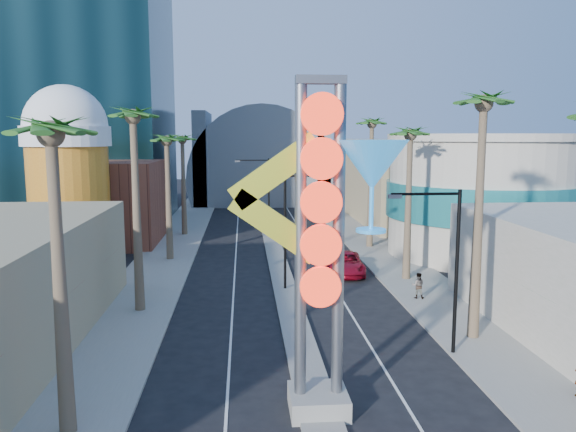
{
  "coord_description": "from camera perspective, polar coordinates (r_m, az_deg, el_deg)",
  "views": [
    {
      "loc": [
        -2.75,
        -17.01,
        10.46
      ],
      "look_at": [
        0.12,
        19.0,
        5.26
      ],
      "focal_mm": 35.0,
      "sensor_mm": 36.0,
      "label": 1
    }
  ],
  "objects": [
    {
      "name": "streetlight_1",
      "position": [
        61.31,
        -2.48,
        2.95
      ],
      "size": [
        3.79,
        0.25,
        8.0
      ],
      "color": "black",
      "rests_on": "ground"
    },
    {
      "name": "red_pickup",
      "position": [
        43.13,
        5.8,
        -4.78
      ],
      "size": [
        3.13,
        6.02,
        1.62
      ],
      "primitive_type": "imported",
      "rotation": [
        0.0,
        0.0,
        -0.08
      ],
      "color": "maroon",
      "rests_on": "ground"
    },
    {
      "name": "turquoise_building",
      "position": [
        51.65,
        19.17,
        1.94
      ],
      "size": [
        16.6,
        16.6,
        10.6
      ],
      "color": "#B3AD97",
      "rests_on": "ground"
    },
    {
      "name": "brick_filler_west",
      "position": [
        56.95,
        -17.98,
        1.27
      ],
      "size": [
        10.0,
        10.0,
        8.0
      ],
      "primitive_type": "cube",
      "color": "brown",
      "rests_on": "ground"
    },
    {
      "name": "palm_7",
      "position": [
        52.35,
        8.51,
        8.5
      ],
      "size": [
        2.4,
        2.4,
        12.7
      ],
      "color": "brown",
      "rests_on": "ground"
    },
    {
      "name": "canopy",
      "position": [
        89.27,
        -2.79,
        4.23
      ],
      "size": [
        22.0,
        16.0,
        22.0
      ],
      "color": "slate",
      "rests_on": "ground"
    },
    {
      "name": "sidewalk_east",
      "position": [
        54.44,
        8.55,
        -2.9
      ],
      "size": [
        5.0,
        100.0,
        0.15
      ],
      "primitive_type": "cube",
      "color": "gray",
      "rests_on": "ground"
    },
    {
      "name": "palm_3",
      "position": [
        59.35,
        -10.68,
        7.1
      ],
      "size": [
        2.4,
        2.4,
        11.2
      ],
      "color": "brown",
      "rests_on": "ground"
    },
    {
      "name": "neon_sign",
      "position": [
        20.53,
        5.51,
        -0.68
      ],
      "size": [
        6.53,
        2.6,
        12.55
      ],
      "color": "gray",
      "rests_on": "ground"
    },
    {
      "name": "palm_6",
      "position": [
        40.75,
        12.31,
        7.26
      ],
      "size": [
        2.4,
        2.4,
        11.7
      ],
      "color": "brown",
      "rests_on": "ground"
    },
    {
      "name": "pedestrian_b",
      "position": [
        36.97,
        13.07,
        -6.89
      ],
      "size": [
        0.94,
        0.82,
        1.65
      ],
      "primitive_type": "imported",
      "rotation": [
        0.0,
        0.0,
        2.86
      ],
      "color": "gray",
      "rests_on": "sidewalk_east"
    },
    {
      "name": "beer_mug",
      "position": [
        49.19,
        -21.45,
        4.57
      ],
      "size": [
        7.0,
        7.0,
        14.5
      ],
      "color": "#BE6119",
      "rests_on": "ground"
    },
    {
      "name": "sidewalk_west",
      "position": [
        53.47,
        -11.73,
        -3.19
      ],
      "size": [
        5.0,
        100.0,
        0.15
      ],
      "primitive_type": "cube",
      "color": "gray",
      "rests_on": "ground"
    },
    {
      "name": "streetlight_0",
      "position": [
        37.58,
        0.54,
        -0.36
      ],
      "size": [
        3.79,
        0.25,
        8.0
      ],
      "color": "black",
      "rests_on": "ground"
    },
    {
      "name": "filler_east",
      "position": [
        67.88,
        11.52,
        3.41
      ],
      "size": [
        10.0,
        20.0,
        10.0
      ],
      "primitive_type": "cube",
      "color": "tan",
      "rests_on": "ground"
    },
    {
      "name": "streetlight_2",
      "position": [
        27.33,
        15.88,
        -4.01
      ],
      "size": [
        3.45,
        0.25,
        8.0
      ],
      "color": "black",
      "rests_on": "ground"
    },
    {
      "name": "median",
      "position": [
        56.05,
        -1.66,
        -2.49
      ],
      "size": [
        1.6,
        84.0,
        0.15
      ],
      "primitive_type": "cube",
      "color": "gray",
      "rests_on": "ground"
    },
    {
      "name": "palm_1",
      "position": [
        33.6,
        -15.44,
        8.52
      ],
      "size": [
        2.4,
        2.4,
        12.7
      ],
      "color": "brown",
      "rests_on": "ground"
    },
    {
      "name": "palm_2",
      "position": [
        47.44,
        -12.21,
        6.82
      ],
      "size": [
        2.4,
        2.4,
        11.2
      ],
      "color": "brown",
      "rests_on": "ground"
    },
    {
      "name": "palm_0",
      "position": [
        20.02,
        -22.87,
        6.04
      ],
      "size": [
        2.4,
        2.4,
        11.7
      ],
      "color": "brown",
      "rests_on": "ground"
    },
    {
      "name": "palm_5",
      "position": [
        29.47,
        19.21,
        9.31
      ],
      "size": [
        2.4,
        2.4,
        13.2
      ],
      "color": "brown",
      "rests_on": "ground"
    },
    {
      "name": "hotel_tower",
      "position": [
        73.11,
        -20.93,
        19.14
      ],
      "size": [
        20.0,
        20.0,
        50.0
      ],
      "primitive_type": "cube",
      "color": "black",
      "rests_on": "ground"
    }
  ]
}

